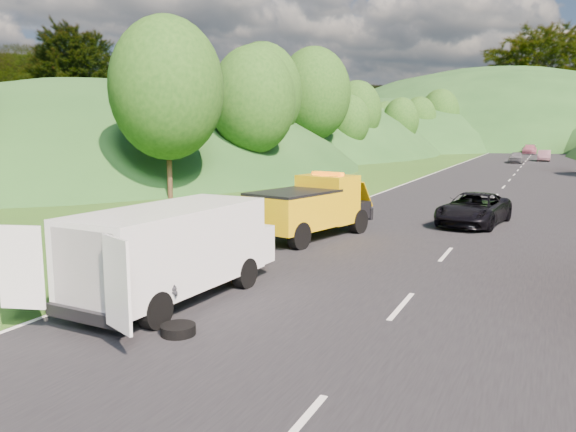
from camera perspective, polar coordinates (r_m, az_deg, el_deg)
The scene contains 15 objects.
ground at distance 16.15m, azimuth 2.72°, elevation -5.82°, with size 320.00×320.00×0.00m, color #38661E.
road_surface at distance 54.69m, azimuth 21.99°, elevation 3.90°, with size 14.00×200.00×0.02m, color black.
tree_line_left at distance 78.63m, azimuth 6.59°, elevation 5.77°, with size 14.00×140.00×14.00m, color #335D1B, non-canonical shape.
hills_backdrop at distance 149.22m, azimuth 25.45°, elevation 6.39°, with size 201.00×288.60×44.00m, color #2D5B23, non-canonical shape.
tow_truck at distance 21.13m, azimuth 2.42°, elevation 0.95°, with size 3.31×6.00×2.44m.
white_van at distance 13.63m, azimuth -11.39°, elevation -3.17°, with size 3.52×6.55×2.28m.
woman at distance 18.25m, azimuth -7.32°, elevation -4.18°, with size 0.59×0.43×1.63m, color white.
child at distance 16.20m, azimuth -8.40°, elevation -5.86°, with size 0.44×0.34×0.90m, color tan.
worker at distance 12.61m, azimuth -13.48°, elevation -10.30°, with size 1.20×0.69×1.85m, color black.
suitcase at distance 18.34m, azimuth -13.12°, elevation -3.24°, with size 0.40×0.22×0.64m, color #68654E.
spare_tire at distance 11.66m, azimuth -11.08°, elevation -11.82°, with size 0.70×0.70×0.20m, color black.
passing_suv at distance 25.36m, azimuth 18.27°, elevation -0.89°, with size 2.27×4.92×1.37m, color black.
dist_car_a at distance 74.14m, azimuth 22.15°, elevation 5.00°, with size 1.63×4.04×1.38m, color #4C4B50.
dist_car_b at distance 79.93m, azimuth 24.55°, elevation 5.09°, with size 1.50×4.31×1.42m, color brown.
dist_car_c at distance 102.00m, azimuth 23.32°, elevation 5.80°, with size 2.16×5.32×1.54m, color #944A5C.
Camera 1 is at (5.92, -14.46, 4.08)m, focal length 35.00 mm.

